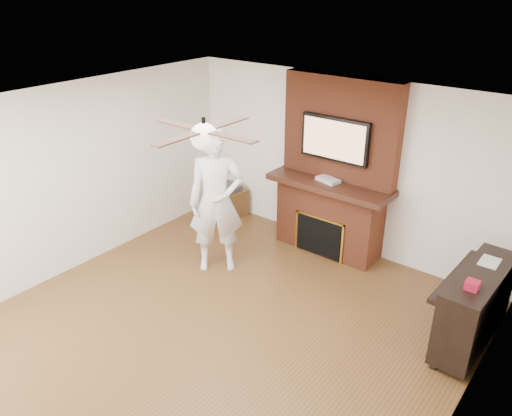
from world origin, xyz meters
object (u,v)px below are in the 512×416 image
Objects in this scene: person at (216,201)px; side_table at (229,201)px; piano at (474,306)px; fireplace at (333,185)px.

person reaches higher than side_table.
person reaches higher than piano.
piano reaches higher than side_table.
fireplace reaches higher than side_table.
fireplace is at bearing 14.11° from person.
side_table is (-1.89, -0.07, -0.74)m from fireplace.
fireplace is 1.69m from person.
piano is at bearing -21.41° from fireplace.
fireplace is at bearing 12.28° from side_table.
piano is (2.28, -0.89, -0.52)m from fireplace.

